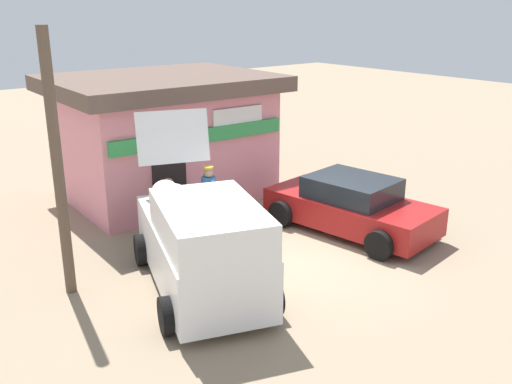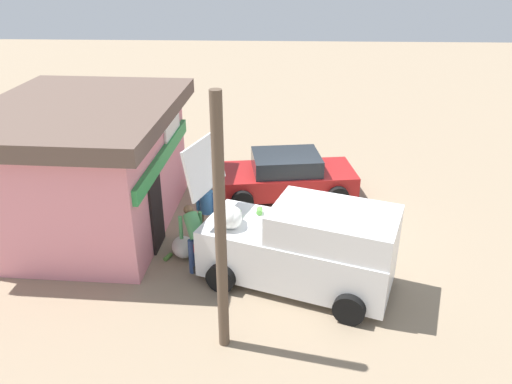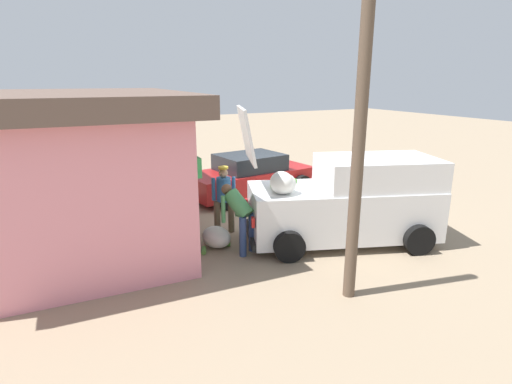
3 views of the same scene
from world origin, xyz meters
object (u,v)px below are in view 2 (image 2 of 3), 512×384
Objects in this scene: parked_sedan at (286,176)px; unloaded_banana_pile at (183,247)px; paint_bucket at (221,180)px; customer_bending at (195,233)px; delivery_van at (303,246)px; storefront_bar at (87,166)px; vendor_standing at (207,207)px.

unloaded_banana_pile is at bearing 143.83° from parked_sedan.
parked_sedan is at bearing -107.06° from paint_bucket.
customer_bending is 0.88m from unloaded_banana_pile.
delivery_van is 13.98× the size of paint_bucket.
vendor_standing is at bearing -101.78° from storefront_bar.
paint_bucket is at bearing 0.42° from vendor_standing.
storefront_bar is at bearing 130.39° from paint_bucket.
parked_sedan reaches higher than unloaded_banana_pile.
vendor_standing is at bearing 143.32° from parked_sedan.
customer_bending is (-3.87, 2.13, 0.27)m from parked_sedan.
storefront_bar is at bearing 66.18° from delivery_van.
vendor_standing reaches higher than paint_bucket.
storefront_bar is 3.31m from vendor_standing.
delivery_van is at bearing -176.16° from parked_sedan.
unloaded_banana_pile is at bearing -117.91° from storefront_bar.
storefront_bar is 3.64× the size of vendor_standing.
parked_sedan is 3.37m from vendor_standing.
paint_bucket is (3.31, 0.02, -0.76)m from vendor_standing.
customer_bending is at bearing -121.40° from storefront_bar.
customer_bending reaches higher than parked_sedan.
parked_sedan is 4.71× the size of unloaded_banana_pile.
storefront_bar reaches higher than delivery_van.
customer_bending is at bearing -139.68° from unloaded_banana_pile.
parked_sedan is 2.60× the size of vendor_standing.
paint_bucket is at bearing -49.61° from storefront_bar.
delivery_van is 3.20× the size of customer_bending.
unloaded_banana_pile is at bearing 40.32° from customer_bending.
storefront_bar is 6.58× the size of unloaded_banana_pile.
customer_bending is (-1.84, -3.01, -0.84)m from storefront_bar.
vendor_standing is 1.14m from unloaded_banana_pile.
vendor_standing is 4.91× the size of paint_bucket.
customer_bending is 4.37× the size of paint_bucket.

